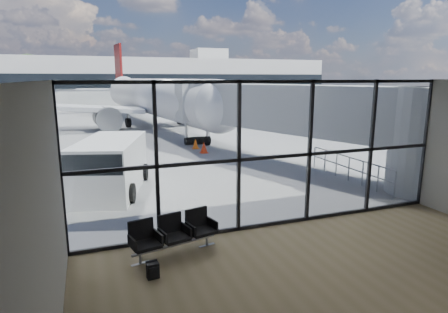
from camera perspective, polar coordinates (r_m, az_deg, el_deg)
ground at (r=50.35m, az=-14.20°, el=6.36°), size 220.00×220.00×0.00m
lounge_shell at (r=7.57m, az=25.19°, el=-3.78°), size 12.02×8.01×4.51m
glass_curtain_wall at (r=11.43m, az=7.81°, el=0.18°), size 12.10×0.12×4.50m
jet_bridge at (r=19.85m, az=10.83°, el=6.52°), size 8.00×16.50×4.33m
apron_railing at (r=17.66m, az=18.49°, el=-1.25°), size 0.06×5.46×1.11m
far_terminal at (r=71.99m, az=-16.81°, el=11.13°), size 80.00×12.20×11.00m
tree_5 at (r=82.45m, az=-27.59°, el=11.50°), size 6.27×6.27×9.03m
seating_row at (r=10.11m, az=-7.83°, el=-11.35°), size 2.35×1.12×1.04m
backpack at (r=9.15m, az=-10.78°, el=-16.70°), size 0.29×0.27×0.42m
airliner at (r=37.81m, az=-10.98°, el=8.89°), size 29.57×34.39×8.87m
service_van at (r=15.72m, az=-16.99°, el=-1.32°), size 3.48×5.31×2.13m
belt_loader at (r=26.01m, az=-28.16°, el=1.76°), size 2.39×4.13×1.80m
traffic_cone_a at (r=24.56m, az=-4.38°, el=1.90°), size 0.44×0.44×0.63m
traffic_cone_b at (r=23.12m, az=-3.10°, el=1.36°), size 0.48×0.48×0.68m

